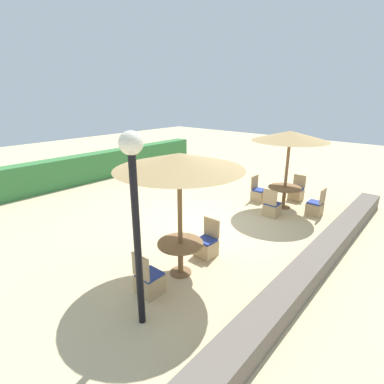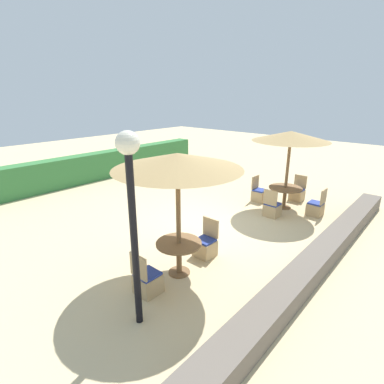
{
  "view_description": "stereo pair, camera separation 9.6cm",
  "coord_description": "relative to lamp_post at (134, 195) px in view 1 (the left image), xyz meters",
  "views": [
    {
      "loc": [
        -6.65,
        -5.16,
        3.82
      ],
      "look_at": [
        0.0,
        0.6,
        0.9
      ],
      "focal_mm": 28.0,
      "sensor_mm": 36.0,
      "label": 1
    },
    {
      "loc": [
        -6.59,
        -5.23,
        3.82
      ],
      "look_at": [
        0.0,
        0.6,
        0.9
      ],
      "focal_mm": 28.0,
      "sensor_mm": 36.0,
      "label": 2
    }
  ],
  "objects": [
    {
      "name": "patio_chair_front_right_west",
      "position": [
        5.87,
        0.49,
        -2.09
      ],
      "size": [
        0.46,
        0.46,
        0.93
      ],
      "rotation": [
        0.0,
        0.0,
        -1.57
      ],
      "color": "tan",
      "rests_on": "ground_plane"
    },
    {
      "name": "stone_border",
      "position": [
        3.99,
        -1.72,
        -2.13
      ],
      "size": [
        10.0,
        0.56,
        0.44
      ],
      "primitive_type": "cube",
      "color": "#6B6056",
      "rests_on": "ground_plane"
    },
    {
      "name": "round_table_front_right",
      "position": [
        6.85,
        0.54,
        -1.76
      ],
      "size": [
        1.12,
        1.12,
        0.74
      ],
      "color": "brown",
      "rests_on": "ground_plane"
    },
    {
      "name": "parasol_front_left",
      "position": [
        1.54,
        0.51,
        0.18
      ],
      "size": [
        2.63,
        2.63,
        2.71
      ],
      "color": "brown",
      "rests_on": "ground_plane"
    },
    {
      "name": "parasol_front_right",
      "position": [
        6.85,
        0.54,
        0.13
      ],
      "size": [
        2.49,
        2.49,
        2.65
      ],
      "color": "brown",
      "rests_on": "ground_plane"
    },
    {
      "name": "patio_chair_front_left_east",
      "position": [
        2.51,
        0.55,
        -2.09
      ],
      "size": [
        0.46,
        0.46,
        0.93
      ],
      "rotation": [
        0.0,
        0.0,
        1.57
      ],
      "color": "tan",
      "rests_on": "ground_plane"
    },
    {
      "name": "patio_chair_front_left_west",
      "position": [
        0.61,
        0.5,
        -2.09
      ],
      "size": [
        0.46,
        0.46,
        0.93
      ],
      "rotation": [
        0.0,
        0.0,
        -1.57
      ],
      "color": "tan",
      "rests_on": "ground_plane"
    },
    {
      "name": "patio_chair_front_right_south",
      "position": [
        6.88,
        -0.54,
        -2.09
      ],
      "size": [
        0.46,
        0.46,
        0.93
      ],
      "color": "tan",
      "rests_on": "ground_plane"
    },
    {
      "name": "hedge_row",
      "position": [
        3.99,
        8.69,
        -1.74
      ],
      "size": [
        13.0,
        0.7,
        1.22
      ],
      "primitive_type": "cube",
      "color": "#387A3D",
      "rests_on": "ground_plane"
    },
    {
      "name": "patio_chair_front_right_north",
      "position": [
        6.87,
        1.53,
        -2.09
      ],
      "size": [
        0.46,
        0.46,
        0.93
      ],
      "rotation": [
        0.0,
        0.0,
        3.14
      ],
      "color": "tan",
      "rests_on": "ground_plane"
    },
    {
      "name": "ground_plane",
      "position": [
        3.99,
        1.69,
        -2.35
      ],
      "size": [
        40.0,
        40.0,
        0.0
      ],
      "primitive_type": "plane",
      "color": "#D1BA8C"
    },
    {
      "name": "lamp_post",
      "position": [
        0.0,
        0.0,
        0.0
      ],
      "size": [
        0.36,
        0.36,
        3.32
      ],
      "color": "black",
      "rests_on": "ground_plane"
    },
    {
      "name": "round_table_front_left",
      "position": [
        1.54,
        0.51,
        -1.77
      ],
      "size": [
        1.0,
        1.0,
        0.75
      ],
      "color": "brown",
      "rests_on": "ground_plane"
    },
    {
      "name": "patio_chair_front_right_east",
      "position": [
        7.88,
        0.51,
        -2.09
      ],
      "size": [
        0.46,
        0.46,
        0.93
      ],
      "rotation": [
        0.0,
        0.0,
        1.57
      ],
      "color": "tan",
      "rests_on": "ground_plane"
    }
  ]
}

